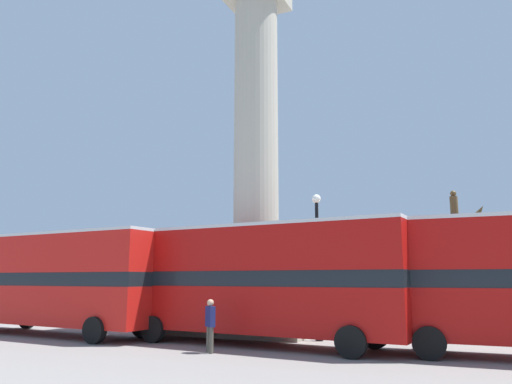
{
  "coord_description": "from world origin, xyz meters",
  "views": [
    {
      "loc": [
        9.69,
        -21.67,
        2.42
      ],
      "look_at": [
        0.0,
        0.0,
        6.53
      ],
      "focal_mm": 35.0,
      "sensor_mm": 36.0,
      "label": 1
    }
  ],
  "objects_px": {
    "equestrian_statue": "(460,290)",
    "monument_column": "(256,201)",
    "bus_b": "(259,278)",
    "pedestrian_near_lamp": "(210,323)",
    "bus_c": "(59,279)",
    "street_lamp": "(318,265)"
  },
  "relations": [
    {
      "from": "bus_b",
      "to": "street_lamp",
      "type": "height_order",
      "value": "street_lamp"
    },
    {
      "from": "bus_b",
      "to": "equestrian_statue",
      "type": "bearing_deg",
      "value": 54.65
    },
    {
      "from": "monument_column",
      "to": "bus_c",
      "type": "relative_size",
      "value": 1.71
    },
    {
      "from": "pedestrian_near_lamp",
      "to": "street_lamp",
      "type": "bearing_deg",
      "value": 101.48
    },
    {
      "from": "street_lamp",
      "to": "pedestrian_near_lamp",
      "type": "relative_size",
      "value": 3.36
    },
    {
      "from": "bus_b",
      "to": "bus_c",
      "type": "bearing_deg",
      "value": -171.64
    },
    {
      "from": "monument_column",
      "to": "equestrian_statue",
      "type": "height_order",
      "value": "monument_column"
    },
    {
      "from": "monument_column",
      "to": "pedestrian_near_lamp",
      "type": "xyz_separation_m",
      "value": [
        1.37,
        -6.79,
        -5.11
      ]
    },
    {
      "from": "bus_b",
      "to": "pedestrian_near_lamp",
      "type": "distance_m",
      "value": 2.85
    },
    {
      "from": "street_lamp",
      "to": "monument_column",
      "type": "bearing_deg",
      "value": 149.27
    },
    {
      "from": "pedestrian_near_lamp",
      "to": "bus_c",
      "type": "bearing_deg",
      "value": -153.68
    },
    {
      "from": "bus_b",
      "to": "pedestrian_near_lamp",
      "type": "relative_size",
      "value": 6.59
    },
    {
      "from": "pedestrian_near_lamp",
      "to": "equestrian_statue",
      "type": "bearing_deg",
      "value": 92.23
    },
    {
      "from": "monument_column",
      "to": "bus_c",
      "type": "bearing_deg",
      "value": -145.73
    },
    {
      "from": "bus_b",
      "to": "bus_c",
      "type": "xyz_separation_m",
      "value": [
        -9.35,
        -0.5,
        -0.01
      ]
    },
    {
      "from": "equestrian_statue",
      "to": "bus_c",
      "type": "bearing_deg",
      "value": -141.59
    },
    {
      "from": "bus_c",
      "to": "equestrian_statue",
      "type": "height_order",
      "value": "equestrian_statue"
    },
    {
      "from": "bus_b",
      "to": "monument_column",
      "type": "bearing_deg",
      "value": 120.66
    },
    {
      "from": "bus_c",
      "to": "equestrian_statue",
      "type": "relative_size",
      "value": 1.64
    },
    {
      "from": "bus_b",
      "to": "street_lamp",
      "type": "xyz_separation_m",
      "value": [
        1.6,
        2.24,
        0.54
      ]
    },
    {
      "from": "equestrian_statue",
      "to": "monument_column",
      "type": "bearing_deg",
      "value": -148.23
    },
    {
      "from": "street_lamp",
      "to": "bus_c",
      "type": "bearing_deg",
      "value": -165.97
    }
  ]
}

